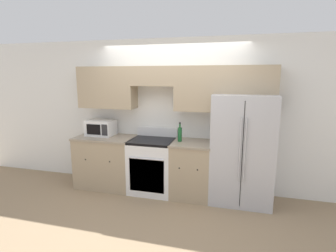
# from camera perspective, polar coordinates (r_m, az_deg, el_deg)

# --- Properties ---
(ground_plane) EXTENTS (12.00, 12.00, 0.00)m
(ground_plane) POSITION_cam_1_polar(r_m,az_deg,el_deg) (4.39, -1.10, -15.90)
(ground_plane) COLOR #937A5B
(wall_back) EXTENTS (8.00, 0.39, 2.60)m
(wall_back) POSITION_cam_1_polar(r_m,az_deg,el_deg) (4.51, 1.10, 4.51)
(wall_back) COLOR white
(wall_back) RESTS_ON ground_plane
(lower_cabinets_left) EXTENTS (1.04, 0.64, 0.92)m
(lower_cabinets_left) POSITION_cam_1_polar(r_m,az_deg,el_deg) (4.89, -13.23, -7.49)
(lower_cabinets_left) COLOR tan
(lower_cabinets_left) RESTS_ON ground_plane
(lower_cabinets_right) EXTENTS (0.65, 0.64, 0.92)m
(lower_cabinets_right) POSITION_cam_1_polar(r_m,az_deg,el_deg) (4.40, 5.17, -9.35)
(lower_cabinets_right) COLOR tan
(lower_cabinets_right) RESTS_ON ground_plane
(oven_range) EXTENTS (0.73, 0.65, 1.08)m
(oven_range) POSITION_cam_1_polar(r_m,az_deg,el_deg) (4.55, -3.40, -8.54)
(oven_range) COLOR white
(oven_range) RESTS_ON ground_plane
(refrigerator) EXTENTS (0.94, 0.73, 1.70)m
(refrigerator) POSITION_cam_1_polar(r_m,az_deg,el_deg) (4.26, 15.81, -4.84)
(refrigerator) COLOR #B7B7BC
(refrigerator) RESTS_ON ground_plane
(microwave) EXTENTS (0.48, 0.36, 0.28)m
(microwave) POSITION_cam_1_polar(r_m,az_deg,el_deg) (4.88, -14.41, -0.35)
(microwave) COLOR white
(microwave) RESTS_ON lower_cabinets_left
(bottle) EXTENTS (0.07, 0.07, 0.32)m
(bottle) POSITION_cam_1_polar(r_m,az_deg,el_deg) (4.28, 2.60, -1.73)
(bottle) COLOR #195928
(bottle) RESTS_ON lower_cabinets_right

